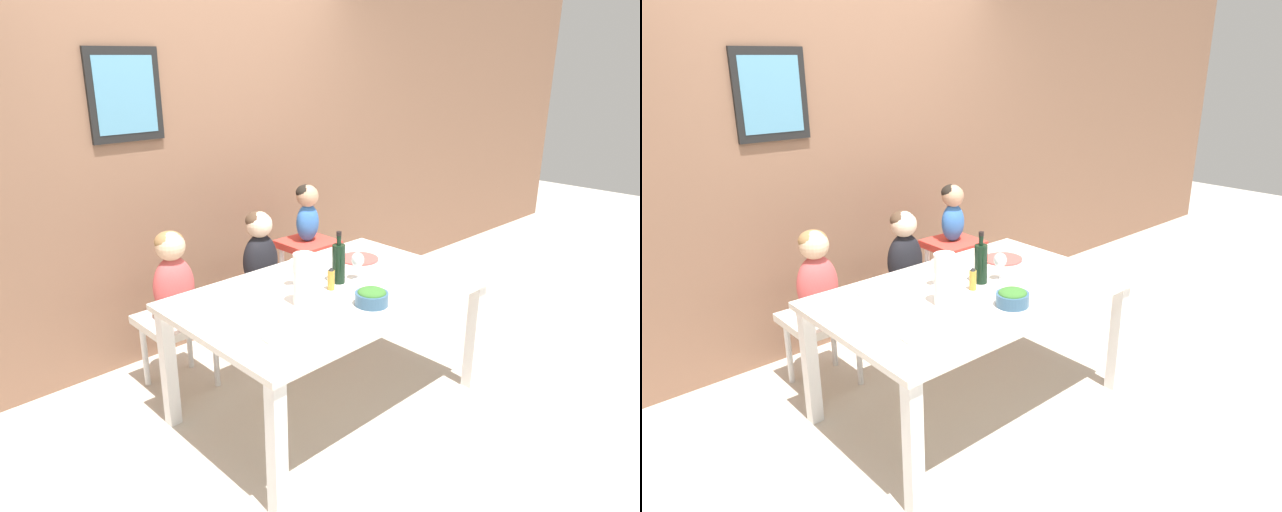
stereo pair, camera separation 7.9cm
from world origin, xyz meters
The scene contains 19 objects.
ground_plane centered at (0.00, 0.00, 0.00)m, with size 14.00×14.00×0.00m, color #BCB2A3.
wall_back centered at (0.00, 1.27, 1.35)m, with size 10.00×0.09×2.70m.
dining_table centered at (0.00, 0.00, 0.65)m, with size 1.67×1.05×0.73m.
chair_far_left centered at (-0.53, 0.77, 0.40)m, with size 0.42×0.42×0.47m.
chair_far_center centered at (0.11, 0.77, 0.40)m, with size 0.42×0.42×0.47m.
chair_right_highchair centered at (0.54, 0.77, 0.56)m, with size 0.35×0.36×0.72m.
person_child_left centered at (-0.53, 0.78, 0.75)m, with size 0.26×0.19×0.53m.
person_child_center centered at (0.11, 0.78, 0.75)m, with size 0.26×0.19×0.53m.
person_baby_right centered at (0.54, 0.78, 0.95)m, with size 0.18×0.16×0.40m.
wine_bottle centered at (0.11, 0.05, 0.85)m, with size 0.08×0.08×0.30m.
paper_towel_roll centered at (-0.23, -0.05, 0.87)m, with size 0.11×0.11×0.28m.
wine_glass_near centered at (0.23, 0.01, 0.85)m, with size 0.08×0.08×0.16m.
wine_glass_far centered at (-0.10, 0.19, 0.85)m, with size 0.08×0.08×0.16m.
salad_bowl_large centered at (0.02, -0.29, 0.78)m, with size 0.18×0.18×0.09m.
dinner_plate_front_left centered at (-0.52, -0.25, 0.74)m, with size 0.25×0.25×0.01m.
dinner_plate_back_left centered at (-0.39, 0.33, 0.74)m, with size 0.25×0.25×0.01m.
dinner_plate_back_right centered at (0.48, 0.23, 0.74)m, with size 0.25×0.25×0.01m.
dinner_plate_front_right centered at (0.44, -0.23, 0.74)m, with size 0.25×0.25×0.01m.
condiment_bottle_hot_sauce centered at (0.01, 0.00, 0.79)m, with size 0.04×0.04×0.13m.
Camera 1 is at (-2.05, -2.08, 1.96)m, focal length 32.00 mm.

